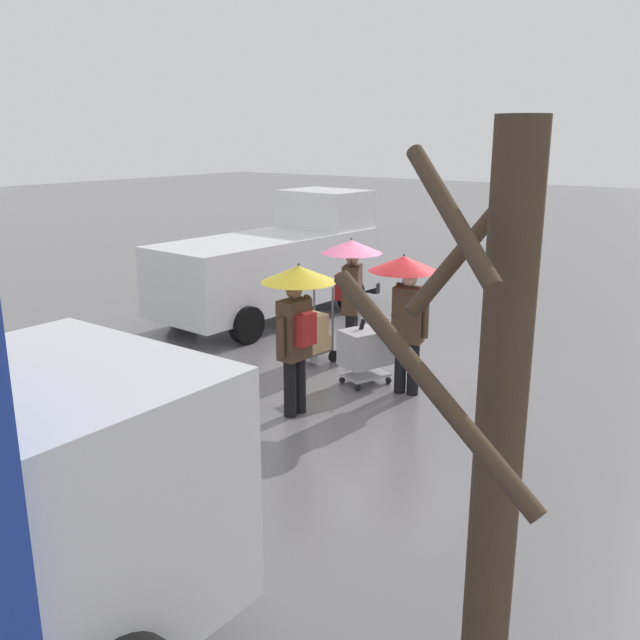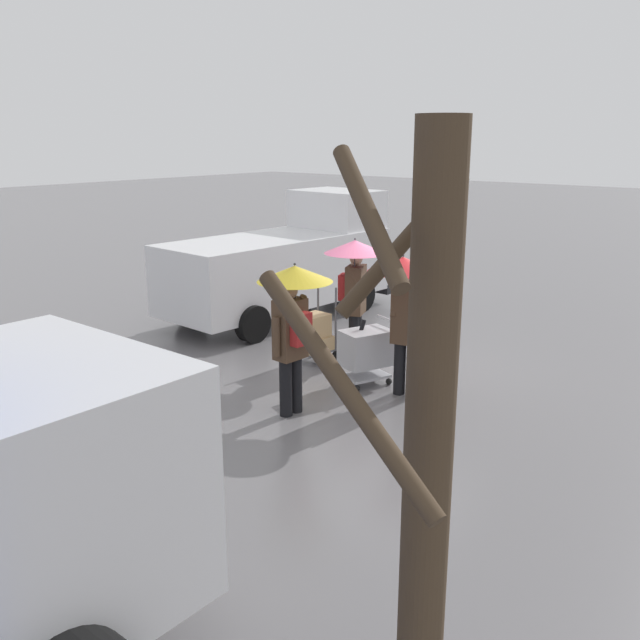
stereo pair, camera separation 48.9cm
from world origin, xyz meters
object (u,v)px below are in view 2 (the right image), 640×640
object	(u,v)px
cargo_van_parked_right	(286,262)
shopping_cart_vendor	(366,350)
pedestrian_black_side	(293,305)
pedestrian_white_side	(355,271)
pedestrian_pink_side	(405,293)
hand_dolly_boxes	(315,335)
bare_tree_near	(421,509)

from	to	relation	value
cargo_van_parked_right	shopping_cart_vendor	xyz separation A→B (m)	(-3.84, 2.43, -0.61)
pedestrian_black_side	pedestrian_white_side	size ratio (longest dim) A/B	1.00
pedestrian_pink_side	pedestrian_white_side	xyz separation A→B (m)	(1.56, -0.89, -0.01)
cargo_van_parked_right	hand_dolly_boxes	xyz separation A→B (m)	(-2.53, 2.11, -0.68)
pedestrian_white_side	pedestrian_black_side	bearing A→B (deg)	107.29
pedestrian_white_side	shopping_cart_vendor	bearing A→B (deg)	135.12
hand_dolly_boxes	cargo_van_parked_right	bearing A→B (deg)	-39.81
pedestrian_pink_side	bare_tree_near	xyz separation A→B (m)	(-3.71, 5.74, 0.46)
pedestrian_pink_side	pedestrian_black_side	xyz separation A→B (m)	(0.80, 1.57, -0.01)
shopping_cart_vendor	bare_tree_near	size ratio (longest dim) A/B	0.27
cargo_van_parked_right	pedestrian_white_side	size ratio (longest dim) A/B	2.54
shopping_cart_vendor	pedestrian_black_side	distance (m)	1.87
cargo_van_parked_right	bare_tree_near	world-z (taller)	bare_tree_near
hand_dolly_boxes	bare_tree_near	bearing A→B (deg)	133.14
bare_tree_near	shopping_cart_vendor	bearing A→B (deg)	-52.67
hand_dolly_boxes	pedestrian_pink_side	bearing A→B (deg)	170.54
shopping_cart_vendor	pedestrian_white_side	size ratio (longest dim) A/B	0.49
cargo_van_parked_right	pedestrian_white_side	bearing A→B (deg)	152.26
cargo_van_parked_right	pedestrian_black_side	xyz separation A→B (m)	(-3.72, 4.01, 0.39)
hand_dolly_boxes	pedestrian_pink_side	size ratio (longest dim) A/B	0.61
shopping_cart_vendor	hand_dolly_boxes	world-z (taller)	hand_dolly_boxes
shopping_cart_vendor	bare_tree_near	world-z (taller)	bare_tree_near
pedestrian_pink_side	cargo_van_parked_right	bearing A→B (deg)	-28.40
shopping_cart_vendor	pedestrian_pink_side	size ratio (longest dim) A/B	0.49
cargo_van_parked_right	pedestrian_white_side	distance (m)	3.36
shopping_cart_vendor	pedestrian_pink_side	xyz separation A→B (m)	(-0.68, 0.01, 1.02)
hand_dolly_boxes	pedestrian_black_side	size ratio (longest dim) A/B	0.61
hand_dolly_boxes	pedestrian_black_side	distance (m)	2.48
pedestrian_white_side	bare_tree_near	size ratio (longest dim) A/B	0.55
pedestrian_pink_side	pedestrian_white_side	distance (m)	1.80
pedestrian_pink_side	bare_tree_near	world-z (taller)	bare_tree_near
hand_dolly_boxes	bare_tree_near	distance (m)	8.47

